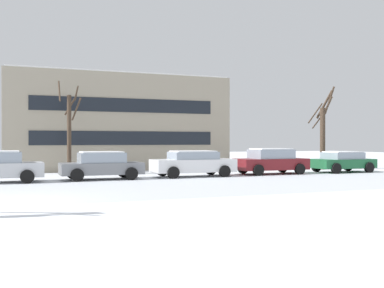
{
  "coord_description": "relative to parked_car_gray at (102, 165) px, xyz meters",
  "views": [
    {
      "loc": [
        0.09,
        -15.75,
        1.97
      ],
      "look_at": [
        8.13,
        4.8,
        1.83
      ],
      "focal_mm": 43.22,
      "sensor_mm": 36.0,
      "label": 1
    }
  ],
  "objects": [
    {
      "name": "parked_car_maroon",
      "position": [
        10.1,
        0.18,
        0.04
      ],
      "size": [
        4.28,
        2.09,
        1.53
      ],
      "color": "maroon",
      "rests_on": "ground"
    },
    {
      "name": "road_surface",
      "position": [
        -4.37,
        -4.9,
        -0.73
      ],
      "size": [
        80.0,
        8.03,
        0.0
      ],
      "color": "silver",
      "rests_on": "ground"
    },
    {
      "name": "tree_far_right",
      "position": [
        -1.15,
        3.93,
        1.93
      ],
      "size": [
        1.3,
        1.25,
        5.51
      ],
      "color": "#423326",
      "rests_on": "ground"
    },
    {
      "name": "tree_far_left",
      "position": [
        15.86,
        2.83,
        1.9
      ],
      "size": [
        1.68,
        1.49,
        5.71
      ],
      "color": "#423326",
      "rests_on": "ground"
    },
    {
      "name": "ground_plane",
      "position": [
        -4.37,
        -7.92,
        -0.73
      ],
      "size": [
        120.0,
        120.0,
        0.0
      ],
      "primitive_type": "plane",
      "color": "white"
    },
    {
      "name": "parked_car_white",
      "position": [
        5.05,
        0.02,
        0.01
      ],
      "size": [
        4.55,
        2.09,
        1.43
      ],
      "color": "white",
      "rests_on": "ground"
    },
    {
      "name": "parked_car_green",
      "position": [
        15.15,
        -0.04,
        -0.05
      ],
      "size": [
        3.87,
        2.16,
        1.32
      ],
      "color": "#1E6038",
      "rests_on": "ground"
    },
    {
      "name": "building_far_right",
      "position": [
        2.71,
        10.24,
        2.55
      ],
      "size": [
        15.1,
        8.33,
        6.57
      ],
      "color": "#9E937F",
      "rests_on": "ground"
    },
    {
      "name": "parked_car_gray",
      "position": [
        0.0,
        0.0,
        0.0
      ],
      "size": [
        4.14,
        2.02,
        1.43
      ],
      "color": "slate",
      "rests_on": "ground"
    }
  ]
}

